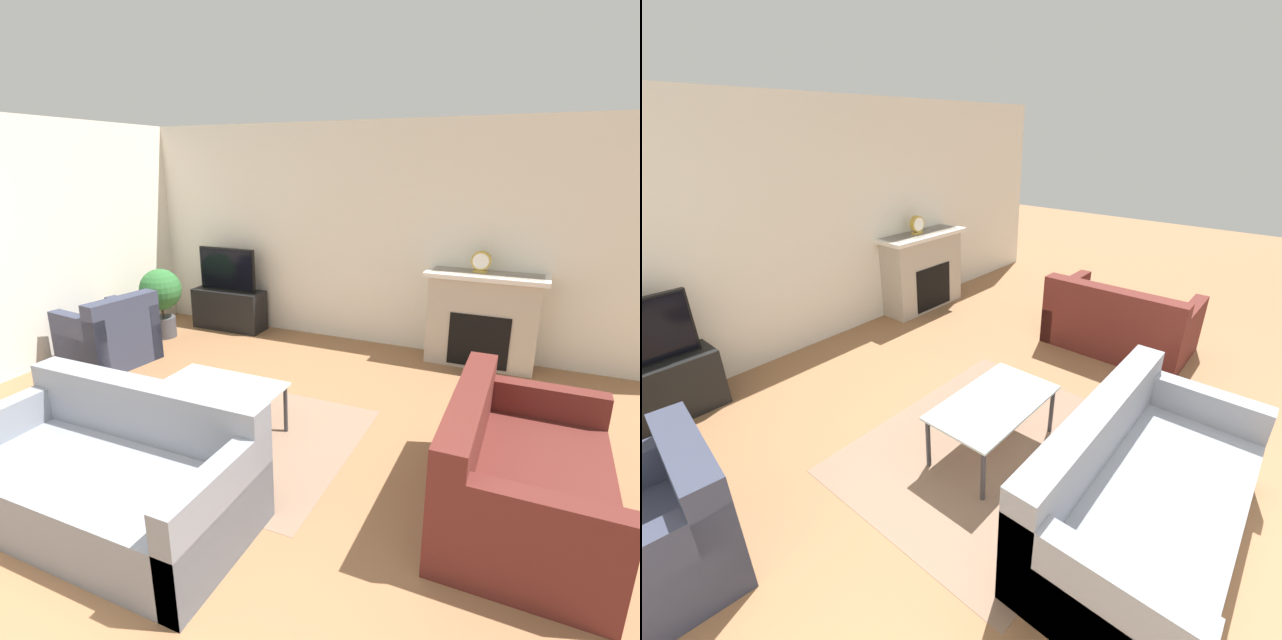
% 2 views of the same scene
% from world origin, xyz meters
% --- Properties ---
extents(ground_plane, '(20.00, 20.00, 0.00)m').
position_xyz_m(ground_plane, '(0.00, 0.00, 0.00)').
color(ground_plane, '#936642').
extents(wall_back, '(8.77, 0.06, 2.70)m').
position_xyz_m(wall_back, '(0.00, 4.77, 1.35)').
color(wall_back, silver).
rests_on(wall_back, ground_plane).
extents(wall_left, '(0.06, 7.74, 2.70)m').
position_xyz_m(wall_left, '(-2.91, 2.37, 1.35)').
color(wall_left, silver).
rests_on(wall_left, ground_plane).
extents(area_rug, '(2.23, 1.80, 0.00)m').
position_xyz_m(area_rug, '(-0.15, 2.05, 0.00)').
color(area_rug, '#896B56').
rests_on(area_rug, ground_plane).
extents(fireplace, '(1.30, 0.46, 1.07)m').
position_xyz_m(fireplace, '(1.64, 4.54, 0.56)').
color(fireplace, '#B2A899').
rests_on(fireplace, ground_plane).
extents(tv_stand, '(1.01, 0.37, 0.55)m').
position_xyz_m(tv_stand, '(-1.72, 4.48, 0.27)').
color(tv_stand, black).
rests_on(tv_stand, ground_plane).
extents(tv, '(0.85, 0.06, 0.58)m').
position_xyz_m(tv, '(-1.72, 4.48, 0.84)').
color(tv, black).
rests_on(tv, tv_stand).
extents(couch_sectional, '(1.88, 0.96, 0.82)m').
position_xyz_m(couch_sectional, '(-0.19, 0.87, 0.29)').
color(couch_sectional, gray).
rests_on(couch_sectional, ground_plane).
extents(couch_loveseat, '(0.99, 1.53, 0.82)m').
position_xyz_m(couch_loveseat, '(2.20, 1.94, 0.29)').
color(couch_loveseat, '#5B231E').
rests_on(couch_loveseat, ground_plane).
extents(armchair_by_window, '(0.90, 0.96, 0.82)m').
position_xyz_m(armchair_by_window, '(-2.23, 2.84, 0.30)').
color(armchair_by_window, '#33384C').
rests_on(armchair_by_window, ground_plane).
extents(coffee_table, '(1.03, 0.60, 0.45)m').
position_xyz_m(coffee_table, '(-0.15, 2.03, 0.41)').
color(coffee_table, '#333338').
rests_on(coffee_table, ground_plane).
extents(potted_plant, '(0.54, 0.54, 0.92)m').
position_xyz_m(potted_plant, '(-2.32, 3.82, 0.57)').
color(potted_plant, '#47474C').
rests_on(potted_plant, ground_plane).
extents(mantel_clock, '(0.21, 0.07, 0.24)m').
position_xyz_m(mantel_clock, '(1.57, 4.54, 1.19)').
color(mantel_clock, '#B79338').
rests_on(mantel_clock, fireplace).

